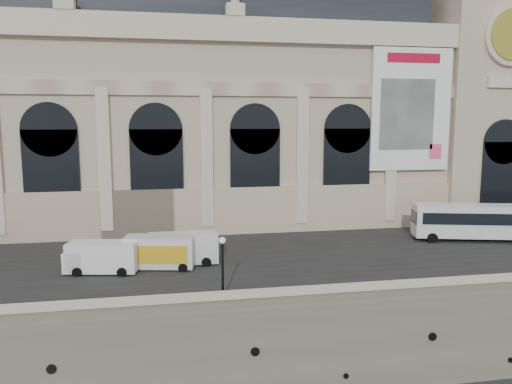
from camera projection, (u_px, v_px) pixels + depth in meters
quay at (192, 236)px, 64.81m from camera, size 160.00×70.00×6.00m
street at (204, 256)px, 43.94m from camera, size 160.00×24.00×0.06m
parapet at (222, 304)px, 30.82m from camera, size 160.00×1.40×1.21m
museum at (139, 104)px, 57.34m from camera, size 69.00×18.70×29.10m
clock_pavilion at (470, 75)px, 61.15m from camera, size 13.00×14.72×36.70m
bus_right at (477, 221)px, 49.16m from camera, size 12.50×5.58×3.62m
van_b at (99, 257)px, 38.88m from camera, size 5.85×3.09×2.48m
van_c at (179, 249)px, 41.11m from camera, size 5.90×2.51×2.62m
box_truck at (155, 252)px, 40.07m from camera, size 6.87×3.36×2.66m
lamp_right at (223, 269)px, 32.73m from camera, size 0.44×0.44×4.33m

